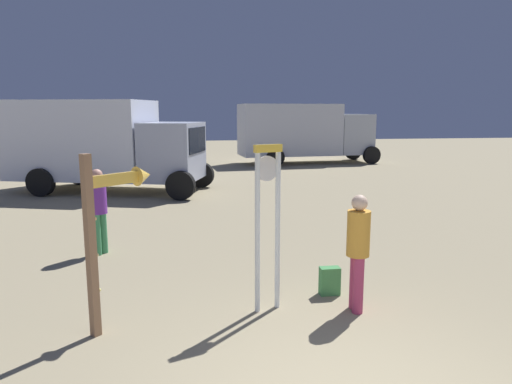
# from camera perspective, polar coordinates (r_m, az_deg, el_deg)

# --- Properties ---
(standing_clock) EXTENTS (0.40, 0.21, 2.26)m
(standing_clock) POSITION_cam_1_polar(r_m,az_deg,el_deg) (6.20, 1.42, -2.71)
(standing_clock) COLOR white
(standing_clock) RESTS_ON ground_plane
(arrow_sign) EXTENTS (0.83, 0.80, 2.21)m
(arrow_sign) POSITION_cam_1_polar(r_m,az_deg,el_deg) (5.93, -17.12, -2.47)
(arrow_sign) COLOR #997050
(arrow_sign) RESTS_ON ground_plane
(person_near_clock) EXTENTS (0.31, 0.31, 1.60)m
(person_near_clock) POSITION_cam_1_polar(r_m,az_deg,el_deg) (6.41, 12.35, -6.58)
(person_near_clock) COLOR #B2385E
(person_near_clock) RESTS_ON ground_plane
(backpack) EXTENTS (0.30, 0.20, 0.42)m
(backpack) POSITION_cam_1_polar(r_m,az_deg,el_deg) (7.10, 8.97, -10.70)
(backpack) COLOR #42904C
(backpack) RESTS_ON ground_plane
(person_distant) EXTENTS (0.31, 0.31, 1.63)m
(person_distant) POSITION_cam_1_polar(r_m,az_deg,el_deg) (9.23, -18.69, -1.76)
(person_distant) COLOR #3F9159
(person_distant) RESTS_ON ground_plane
(box_truck_near) EXTENTS (6.96, 4.32, 3.04)m
(box_truck_near) POSITION_cam_1_polar(r_m,az_deg,el_deg) (16.55, -18.44, 5.75)
(box_truck_near) COLOR white
(box_truck_near) RESTS_ON ground_plane
(box_truck_far) EXTENTS (7.23, 2.95, 3.04)m
(box_truck_far) POSITION_cam_1_polar(r_m,az_deg,el_deg) (24.45, 5.78, 7.41)
(box_truck_far) COLOR silver
(box_truck_far) RESTS_ON ground_plane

